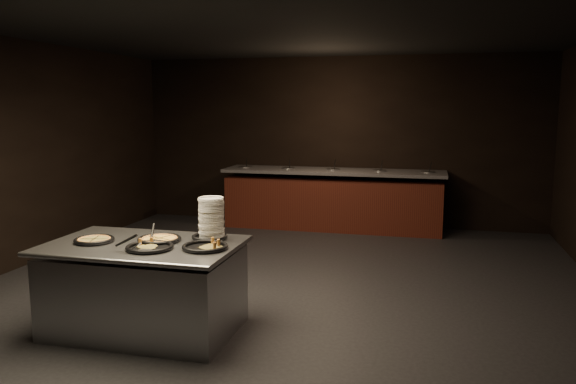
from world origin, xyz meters
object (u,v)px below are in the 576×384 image
(pan_veggie_whole, at_px, (94,240))
(plate_stack, at_px, (211,219))
(serving_counter, at_px, (145,289))
(pan_cheese_whole, at_px, (159,239))

(pan_veggie_whole, bearing_deg, plate_stack, 19.19)
(plate_stack, bearing_deg, serving_counter, -153.32)
(serving_counter, relative_size, plate_stack, 4.41)
(plate_stack, xyz_separation_m, pan_veggie_whole, (-1.01, -0.35, -0.18))
(serving_counter, height_order, pan_veggie_whole, pan_veggie_whole)
(serving_counter, distance_m, plate_stack, 0.88)
(plate_stack, height_order, pan_veggie_whole, plate_stack)
(pan_veggie_whole, height_order, pan_cheese_whole, same)
(serving_counter, distance_m, pan_veggie_whole, 0.64)
(serving_counter, height_order, plate_stack, plate_stack)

